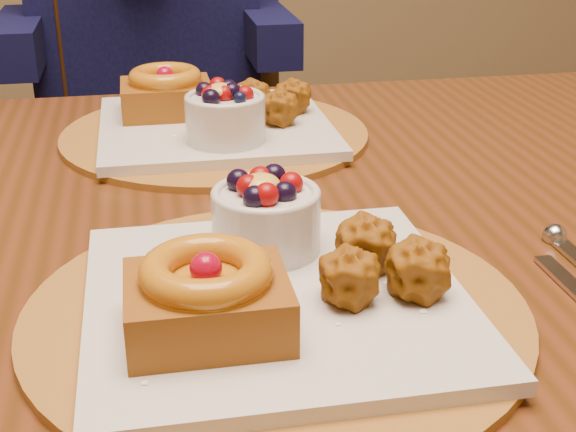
# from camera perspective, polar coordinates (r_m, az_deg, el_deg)

# --- Properties ---
(dining_table) EXTENTS (1.60, 0.90, 0.76)m
(dining_table) POSITION_cam_1_polar(r_m,az_deg,el_deg) (0.84, -3.42, -4.05)
(dining_table) COLOR #3C200B
(dining_table) RESTS_ON ground
(place_setting_near) EXTENTS (0.38, 0.38, 0.09)m
(place_setting_near) POSITION_cam_1_polar(r_m,az_deg,el_deg) (0.60, -1.19, -4.85)
(place_setting_near) COLOR brown
(place_setting_near) RESTS_ON dining_table
(place_setting_far) EXTENTS (0.38, 0.38, 0.09)m
(place_setting_far) POSITION_cam_1_polar(r_m,az_deg,el_deg) (1.00, -5.38, 6.93)
(place_setting_far) COLOR brown
(place_setting_far) RESTS_ON dining_table
(chair_far) EXTENTS (0.59, 0.59, 0.95)m
(chair_far) POSITION_cam_1_polar(r_m,az_deg,el_deg) (1.57, -5.79, 3.36)
(chair_far) COLOR black
(chair_far) RESTS_ON ground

